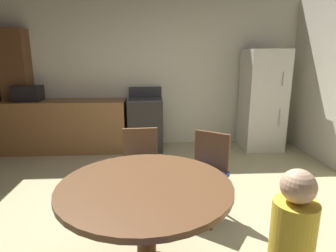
{
  "coord_description": "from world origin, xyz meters",
  "views": [
    {
      "loc": [
        -0.01,
        -2.32,
        1.6
      ],
      "look_at": [
        0.18,
        0.74,
        0.85
      ],
      "focal_mm": 29.6,
      "sensor_mm": 36.0,
      "label": 1
    }
  ],
  "objects_px": {
    "oven_range": "(146,124)",
    "microwave": "(28,93)",
    "refrigerator": "(262,100)",
    "chair_northeast": "(207,169)",
    "dining_table": "(146,204)",
    "chair_north": "(141,164)"
  },
  "relations": [
    {
      "from": "oven_range",
      "to": "microwave",
      "type": "distance_m",
      "value": 2.06
    },
    {
      "from": "refrigerator",
      "to": "microwave",
      "type": "relative_size",
      "value": 4.0
    },
    {
      "from": "oven_range",
      "to": "refrigerator",
      "type": "relative_size",
      "value": 0.62
    },
    {
      "from": "chair_northeast",
      "to": "microwave",
      "type": "bearing_deg",
      "value": -94.19
    },
    {
      "from": "dining_table",
      "to": "microwave",
      "type": "bearing_deg",
      "value": 123.6
    },
    {
      "from": "refrigerator",
      "to": "dining_table",
      "type": "height_order",
      "value": "refrigerator"
    },
    {
      "from": "chair_northeast",
      "to": "oven_range",
      "type": "bearing_deg",
      "value": -127.58
    },
    {
      "from": "refrigerator",
      "to": "chair_north",
      "type": "height_order",
      "value": "refrigerator"
    },
    {
      "from": "refrigerator",
      "to": "dining_table",
      "type": "bearing_deg",
      "value": -124.01
    },
    {
      "from": "microwave",
      "to": "chair_northeast",
      "type": "height_order",
      "value": "microwave"
    },
    {
      "from": "microwave",
      "to": "dining_table",
      "type": "xyz_separation_m",
      "value": [
        2.04,
        -3.07,
        -0.43
      ]
    },
    {
      "from": "microwave",
      "to": "dining_table",
      "type": "height_order",
      "value": "microwave"
    },
    {
      "from": "refrigerator",
      "to": "chair_northeast",
      "type": "bearing_deg",
      "value": -123.24
    },
    {
      "from": "oven_range",
      "to": "chair_north",
      "type": "relative_size",
      "value": 1.26
    },
    {
      "from": "chair_northeast",
      "to": "dining_table",
      "type": "bearing_deg",
      "value": 0.0
    },
    {
      "from": "oven_range",
      "to": "refrigerator",
      "type": "bearing_deg",
      "value": -1.47
    },
    {
      "from": "oven_range",
      "to": "dining_table",
      "type": "relative_size",
      "value": 0.91
    },
    {
      "from": "refrigerator",
      "to": "chair_north",
      "type": "xyz_separation_m",
      "value": [
        -2.11,
        -1.99,
        -0.38
      ]
    },
    {
      "from": "refrigerator",
      "to": "dining_table",
      "type": "xyz_separation_m",
      "value": [
        -2.04,
        -3.02,
        -0.28
      ]
    },
    {
      "from": "microwave",
      "to": "dining_table",
      "type": "relative_size",
      "value": 0.36
    },
    {
      "from": "oven_range",
      "to": "chair_north",
      "type": "xyz_separation_m",
      "value": [
        -0.01,
        -2.04,
        0.03
      ]
    },
    {
      "from": "dining_table",
      "to": "refrigerator",
      "type": "bearing_deg",
      "value": 55.99
    }
  ]
}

